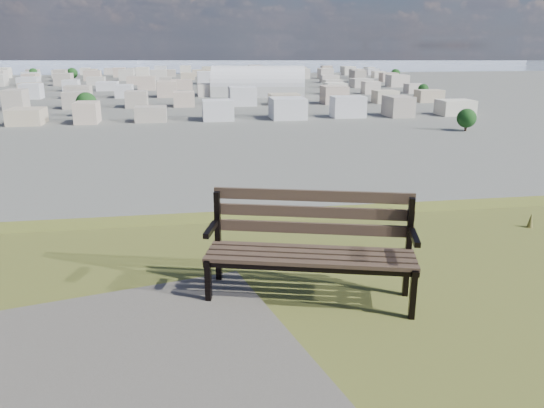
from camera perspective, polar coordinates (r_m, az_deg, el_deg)
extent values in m
cube|color=#443027|center=(4.38, 4.01, -6.41)|extent=(1.73, 0.57, 0.03)
cube|color=#443027|center=(4.49, 4.08, -5.82)|extent=(1.73, 0.57, 0.03)
cube|color=#443027|center=(4.60, 4.16, -5.26)|extent=(1.73, 0.57, 0.03)
cube|color=#443027|center=(4.71, 4.22, -4.73)|extent=(1.73, 0.57, 0.03)
cube|color=#443027|center=(4.73, 4.31, -2.60)|extent=(1.71, 0.52, 0.10)
cube|color=#443027|center=(4.71, 4.36, -0.86)|extent=(1.71, 0.52, 0.10)
cube|color=#443027|center=(4.69, 4.41, 0.90)|extent=(1.71, 0.52, 0.10)
cube|color=black|center=(4.56, -6.87, -8.50)|extent=(0.06, 0.07, 0.43)
cube|color=black|center=(4.85, -5.82, -3.86)|extent=(0.06, 0.07, 0.91)
cube|color=black|center=(4.66, -6.39, -5.40)|extent=(0.18, 0.49, 0.05)
cube|color=black|center=(4.53, -6.63, -2.74)|extent=(0.15, 0.35, 0.04)
cube|color=black|center=(4.50, 14.93, -9.34)|extent=(0.06, 0.07, 0.43)
cube|color=black|center=(4.79, 14.46, -4.59)|extent=(0.06, 0.07, 0.91)
cube|color=black|center=(4.60, 14.77, -6.18)|extent=(0.18, 0.49, 0.05)
cube|color=black|center=(4.47, 15.09, -3.51)|extent=(0.15, 0.35, 0.04)
cube|color=black|center=(4.39, 3.99, -6.99)|extent=(1.72, 0.53, 0.04)
cube|color=black|center=(4.73, 4.22, -5.18)|extent=(1.72, 0.53, 0.04)
cone|color=brown|center=(7.24, 26.06, -1.59)|extent=(0.08, 0.08, 0.18)
cube|color=silver|center=(303.70, -1.47, 12.09)|extent=(54.40, 30.81, 5.70)
cylinder|color=silver|center=(303.48, -1.48, 12.62)|extent=(54.40, 30.81, 21.64)
cube|color=beige|center=(211.91, -25.55, 8.67)|extent=(11.00, 11.00, 7.00)
cube|color=#A3988B|center=(206.61, -19.09, 9.21)|extent=(11.00, 11.00, 7.00)
cube|color=#B8A292|center=(204.01, -12.35, 9.65)|extent=(11.00, 11.00, 7.00)
cube|color=silver|center=(204.21, -5.51, 9.96)|extent=(11.00, 11.00, 7.00)
cube|color=#BCB399|center=(207.21, 1.22, 10.13)|extent=(11.00, 11.00, 7.00)
cube|color=tan|center=(212.90, 7.69, 10.16)|extent=(11.00, 11.00, 7.00)
cube|color=beige|center=(221.05, 13.75, 10.08)|extent=(11.00, 11.00, 7.00)
cube|color=#B9B2A7|center=(231.42, 19.31, 9.90)|extent=(11.00, 11.00, 7.00)
cube|color=#B8A292|center=(263.03, -25.21, 9.97)|extent=(11.00, 11.00, 7.00)
cube|color=silver|center=(257.66, -20.00, 10.44)|extent=(11.00, 11.00, 7.00)
cube|color=#BCB399|center=(254.45, -14.59, 10.83)|extent=(11.00, 11.00, 7.00)
cube|color=tan|center=(253.48, -9.09, 11.13)|extent=(11.00, 11.00, 7.00)
cube|color=beige|center=(254.78, -3.58, 11.33)|extent=(11.00, 11.00, 7.00)
cube|color=#B9B2A7|center=(258.31, 1.83, 11.42)|extent=(11.00, 11.00, 7.00)
cube|color=beige|center=(263.98, 7.05, 11.42)|extent=(11.00, 11.00, 7.00)
cube|color=#A3988B|center=(271.67, 12.01, 11.33)|extent=(11.00, 11.00, 7.00)
cube|color=#B8A292|center=(281.20, 16.67, 11.18)|extent=(11.00, 11.00, 7.00)
cube|color=tan|center=(314.25, -24.97, 10.85)|extent=(11.00, 11.00, 7.00)
cube|color=beige|center=(308.84, -20.61, 11.26)|extent=(11.00, 11.00, 7.00)
cube|color=#B9B2A7|center=(305.22, -16.10, 11.61)|extent=(11.00, 11.00, 7.00)
cube|color=beige|center=(303.47, -11.51, 11.89)|extent=(11.00, 11.00, 7.00)
cube|color=#A3988B|center=(303.60, -6.88, 12.10)|extent=(11.00, 11.00, 7.00)
cube|color=#B8A292|center=(305.63, -2.28, 12.23)|extent=(11.00, 11.00, 7.00)
cube|color=silver|center=(309.51, 2.23, 12.29)|extent=(11.00, 11.00, 7.00)
cube|color=#BCB399|center=(315.18, 6.61, 12.27)|extent=(11.00, 11.00, 7.00)
cube|color=tan|center=(322.54, 10.81, 12.19)|extent=(11.00, 11.00, 7.00)
cube|color=beige|center=(331.47, 14.80, 12.06)|extent=(11.00, 11.00, 7.00)
cube|color=#A3988B|center=(365.53, -24.80, 11.48)|extent=(11.00, 11.00, 7.00)
cube|color=#B8A292|center=(360.08, -21.05, 11.84)|extent=(11.00, 11.00, 7.00)
cube|color=silver|center=(356.18, -17.19, 12.16)|extent=(11.00, 11.00, 7.00)
cube|color=#BCB399|center=(353.86, -13.25, 12.42)|extent=(11.00, 11.00, 7.00)
cube|color=tan|center=(353.17, -9.27, 12.63)|extent=(11.00, 11.00, 7.00)
cube|color=beige|center=(354.10, -5.29, 12.79)|extent=(11.00, 11.00, 7.00)
cube|color=#B9B2A7|center=(356.65, -1.35, 12.88)|extent=(11.00, 11.00, 7.00)
cube|color=beige|center=(360.78, 2.53, 12.91)|extent=(11.00, 11.00, 7.00)
cube|color=#A3988B|center=(366.44, 6.30, 12.89)|extent=(11.00, 11.00, 7.00)
cube|color=#B8A292|center=(373.56, 9.94, 12.81)|extent=(11.00, 11.00, 7.00)
cube|color=silver|center=(382.05, 13.43, 12.70)|extent=(11.00, 11.00, 7.00)
cube|color=beige|center=(416.84, -24.67, 11.96)|extent=(11.00, 11.00, 7.00)
cube|color=#B9B2A7|center=(411.37, -21.38, 12.28)|extent=(11.00, 11.00, 7.00)
cube|color=beige|center=(407.25, -18.01, 12.57)|extent=(11.00, 11.00, 7.00)
cube|color=#A3988B|center=(404.52, -14.56, 12.82)|extent=(11.00, 11.00, 7.00)
cube|color=#B8A292|center=(403.20, -11.08, 13.02)|extent=(11.00, 11.00, 7.00)
cube|color=silver|center=(403.30, -7.58, 13.18)|extent=(11.00, 11.00, 7.00)
cube|color=#BCB399|center=(404.83, -4.10, 13.29)|extent=(11.00, 11.00, 7.00)
cube|color=tan|center=(407.77, -0.64, 13.36)|extent=(11.00, 11.00, 7.00)
cube|color=beige|center=(412.08, 2.75, 13.38)|extent=(11.00, 11.00, 7.00)
cube|color=#B9B2A7|center=(417.74, 6.06, 13.35)|extent=(11.00, 11.00, 7.00)
cube|color=beige|center=(424.67, 9.27, 13.28)|extent=(11.00, 11.00, 7.00)
cube|color=#A3988B|center=(432.83, 12.37, 13.18)|extent=(11.00, 11.00, 7.00)
cube|color=#BCB399|center=(468.17, -24.57, 12.33)|extent=(11.00, 11.00, 7.00)
cube|color=tan|center=(462.69, -21.64, 12.62)|extent=(11.00, 11.00, 7.00)
cube|color=beige|center=(458.40, -18.64, 12.88)|extent=(11.00, 11.00, 7.00)
cube|color=#B9B2A7|center=(455.34, -15.59, 13.12)|extent=(11.00, 11.00, 7.00)
cube|color=beige|center=(453.53, -12.49, 13.31)|extent=(11.00, 11.00, 7.00)
cube|color=#A3988B|center=(452.99, -9.38, 13.48)|extent=(11.00, 11.00, 7.00)
cube|color=#B8A292|center=(453.72, -6.26, 13.60)|extent=(11.00, 11.00, 7.00)
cube|color=silver|center=(455.71, -3.16, 13.68)|extent=(11.00, 11.00, 7.00)
cube|color=#BCB399|center=(458.95, -0.10, 13.73)|extent=(11.00, 11.00, 7.00)
cube|color=tan|center=(463.41, 2.92, 13.74)|extent=(11.00, 11.00, 7.00)
cube|color=beige|center=(469.06, 5.87, 13.71)|extent=(11.00, 11.00, 7.00)
cube|color=#B9B2A7|center=(475.86, 8.74, 13.65)|extent=(11.00, 11.00, 7.00)
cube|color=beige|center=(483.75, 11.53, 13.56)|extent=(11.00, 11.00, 7.00)
cube|color=#B8A292|center=(526.05, -27.07, 12.34)|extent=(11.00, 11.00, 7.00)
cube|color=silver|center=(519.52, -24.49, 12.63)|extent=(11.00, 11.00, 7.00)
cube|color=#BCB399|center=(514.03, -21.85, 12.89)|extent=(11.00, 11.00, 7.00)
cube|color=tan|center=(509.61, -19.15, 13.14)|extent=(11.00, 11.00, 7.00)
cube|color=beige|center=(506.29, -16.40, 13.35)|extent=(11.00, 11.00, 7.00)
cube|color=#B9B2A7|center=(504.09, -13.62, 13.54)|extent=(11.00, 11.00, 7.00)
cube|color=beige|center=(503.03, -10.82, 13.70)|extent=(11.00, 11.00, 7.00)
cube|color=#A3988B|center=(503.11, -8.01, 13.83)|extent=(11.00, 11.00, 7.00)
cube|color=#B8A292|center=(504.34, -5.20, 13.93)|extent=(11.00, 11.00, 7.00)
cube|color=silver|center=(506.70, -2.41, 13.99)|extent=(11.00, 11.00, 7.00)
cube|color=#BCB399|center=(510.18, 0.34, 14.03)|extent=(11.00, 11.00, 7.00)
cube|color=tan|center=(514.76, 3.06, 14.03)|extent=(11.00, 11.00, 7.00)
cube|color=beige|center=(520.41, 5.72, 14.00)|extent=(11.00, 11.00, 7.00)
cube|color=#B9B2A7|center=(527.08, 8.32, 13.94)|extent=(11.00, 11.00, 7.00)
cube|color=beige|center=(534.76, 10.85, 13.86)|extent=(11.00, 11.00, 7.00)
cube|color=#B8A292|center=(577.33, -26.77, 12.61)|extent=(11.00, 11.00, 7.00)
cube|color=silver|center=(570.89, -24.42, 12.87)|extent=(11.00, 11.00, 7.00)
cube|color=#BCB399|center=(565.38, -22.02, 13.12)|extent=(11.00, 11.00, 7.00)
cube|color=tan|center=(560.85, -19.57, 13.34)|extent=(11.00, 11.00, 7.00)
cube|color=beige|center=(557.32, -17.07, 13.55)|extent=(11.00, 11.00, 7.00)
cube|color=#B9B2A7|center=(554.81, -14.55, 13.73)|extent=(11.00, 11.00, 7.00)
cube|color=beige|center=(553.32, -12.00, 13.88)|extent=(11.00, 11.00, 7.00)
cube|color=#A3988B|center=(552.88, -9.45, 14.02)|extent=(11.00, 11.00, 7.00)
cube|color=#B8A292|center=(553.48, -6.89, 14.12)|extent=(11.00, 11.00, 7.00)
cube|color=silver|center=(555.11, -4.33, 14.20)|extent=(11.00, 11.00, 7.00)
cube|color=#BCB399|center=(557.77, -1.80, 14.25)|extent=(11.00, 11.00, 7.00)
cube|color=tan|center=(561.45, 0.70, 14.27)|extent=(11.00, 11.00, 7.00)
cube|color=beige|center=(566.12, 3.17, 14.26)|extent=(11.00, 11.00, 7.00)
cube|color=#B9B2A7|center=(571.76, 5.60, 14.24)|extent=(11.00, 11.00, 7.00)
cube|color=beige|center=(578.35, 7.97, 14.19)|extent=(11.00, 11.00, 7.00)
cube|color=#A3988B|center=(585.84, 10.28, 14.11)|extent=(11.00, 11.00, 7.00)
cylinder|color=#2F1E17|center=(188.31, 20.10, 7.71)|extent=(0.80, 0.80, 2.10)
sphere|color=black|center=(187.90, 20.20, 8.66)|extent=(6.30, 6.30, 6.30)
cylinder|color=#2F1E17|center=(227.11, -19.25, 9.25)|extent=(0.80, 0.80, 2.70)
sphere|color=black|center=(226.68, -19.34, 10.26)|extent=(8.10, 8.10, 8.10)
cylinder|color=#2F1E17|center=(312.69, 15.92, 11.26)|extent=(0.80, 0.80, 1.95)
sphere|color=black|center=(312.46, 15.96, 11.79)|extent=(5.85, 5.85, 5.85)
cylinder|color=#2F1E17|center=(407.91, -0.64, 13.02)|extent=(0.80, 0.80, 2.25)
sphere|color=black|center=(407.71, -0.64, 13.50)|extent=(6.75, 6.75, 6.75)
cylinder|color=#2F1E17|center=(471.42, -20.64, 12.52)|extent=(0.80, 0.80, 2.85)
sphere|color=black|center=(471.21, -20.69, 13.04)|extent=(8.55, 8.55, 8.55)
cylinder|color=#2F1E17|center=(519.13, -24.24, 12.40)|extent=(0.80, 0.80, 2.40)
sphere|color=black|center=(518.97, -24.29, 12.79)|extent=(7.20, 7.20, 7.20)
cylinder|color=#2F1E17|center=(306.35, -1.52, 11.79)|extent=(0.80, 0.80, 2.10)
sphere|color=black|center=(306.10, -1.52, 12.38)|extent=(6.30, 6.30, 6.30)
cylinder|color=#2F1E17|center=(456.68, 13.10, 13.02)|extent=(0.80, 0.80, 2.55)
sphere|color=black|center=(456.48, 13.13, 13.50)|extent=(7.65, 7.65, 7.65)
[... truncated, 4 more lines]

